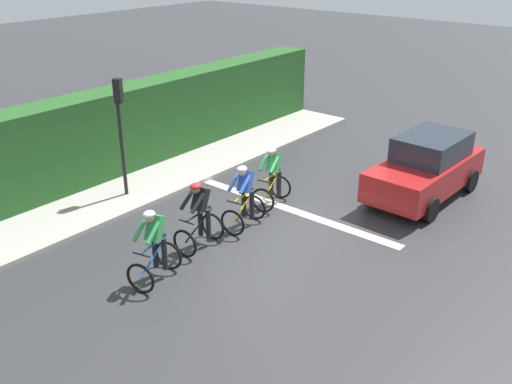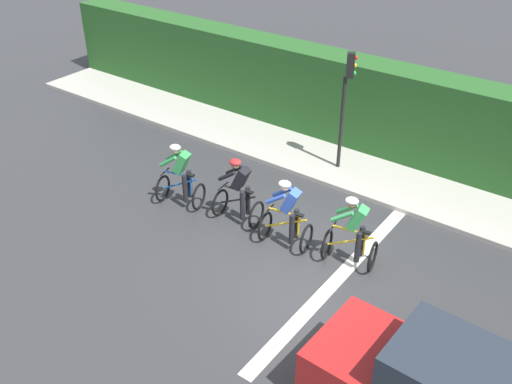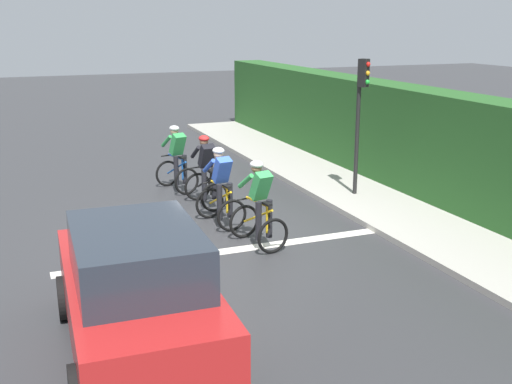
{
  "view_description": "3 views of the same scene",
  "coord_description": "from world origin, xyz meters",
  "px_view_note": "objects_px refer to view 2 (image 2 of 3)",
  "views": [
    {
      "loc": [
        -8.24,
        10.15,
        6.66
      ],
      "look_at": [
        0.01,
        0.12,
        0.85
      ],
      "focal_mm": 39.98,
      "sensor_mm": 36.0,
      "label": 1
    },
    {
      "loc": [
        -8.85,
        -5.23,
        8.02
      ],
      "look_at": [
        0.23,
        1.45,
        0.98
      ],
      "focal_mm": 40.92,
      "sensor_mm": 36.0,
      "label": 2
    },
    {
      "loc": [
        -3.9,
        -11.51,
        4.2
      ],
      "look_at": [
        0.73,
        0.12,
        0.75
      ],
      "focal_mm": 43.93,
      "sensor_mm": 36.0,
      "label": 3
    }
  ],
  "objects_px": {
    "cyclist_second": "(239,193)",
    "cyclist_lead": "(181,177)",
    "cyclist_fourth": "(353,234)",
    "traffic_light_near_crossing": "(346,95)",
    "cyclist_mid": "(288,216)"
  },
  "relations": [
    {
      "from": "cyclist_lead",
      "to": "traffic_light_near_crossing",
      "type": "height_order",
      "value": "traffic_light_near_crossing"
    },
    {
      "from": "cyclist_second",
      "to": "cyclist_lead",
      "type": "bearing_deg",
      "value": 99.5
    },
    {
      "from": "cyclist_mid",
      "to": "cyclist_fourth",
      "type": "distance_m",
      "value": 1.5
    },
    {
      "from": "cyclist_mid",
      "to": "cyclist_fourth",
      "type": "xyz_separation_m",
      "value": [
        0.27,
        -1.47,
        0.0
      ]
    },
    {
      "from": "cyclist_mid",
      "to": "traffic_light_near_crossing",
      "type": "distance_m",
      "value": 4.03
    },
    {
      "from": "traffic_light_near_crossing",
      "to": "cyclist_lead",
      "type": "bearing_deg",
      "value": 148.78
    },
    {
      "from": "cyclist_lead",
      "to": "cyclist_fourth",
      "type": "height_order",
      "value": "same"
    },
    {
      "from": "cyclist_fourth",
      "to": "traffic_light_near_crossing",
      "type": "relative_size",
      "value": 0.5
    },
    {
      "from": "cyclist_lead",
      "to": "traffic_light_near_crossing",
      "type": "bearing_deg",
      "value": -31.22
    },
    {
      "from": "traffic_light_near_crossing",
      "to": "cyclist_mid",
      "type": "bearing_deg",
      "value": -169.13
    },
    {
      "from": "cyclist_lead",
      "to": "cyclist_fourth",
      "type": "xyz_separation_m",
      "value": [
        0.41,
        -4.52,
        0.0
      ]
    },
    {
      "from": "cyclist_fourth",
      "to": "traffic_light_near_crossing",
      "type": "distance_m",
      "value": 4.32
    },
    {
      "from": "cyclist_mid",
      "to": "cyclist_fourth",
      "type": "height_order",
      "value": "same"
    },
    {
      "from": "cyclist_lead",
      "to": "cyclist_second",
      "type": "relative_size",
      "value": 1.0
    },
    {
      "from": "cyclist_lead",
      "to": "traffic_light_near_crossing",
      "type": "xyz_separation_m",
      "value": [
        3.85,
        -2.33,
        1.43
      ]
    }
  ]
}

